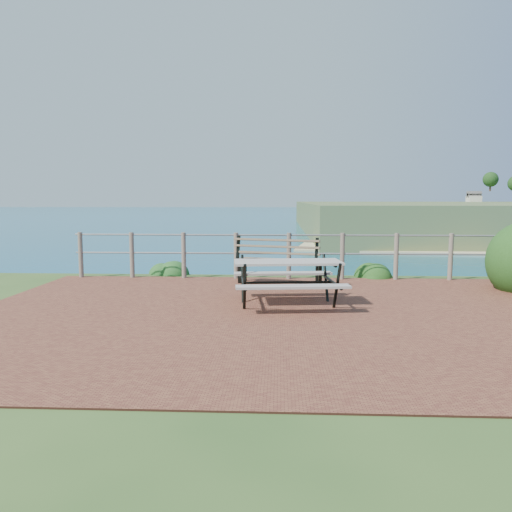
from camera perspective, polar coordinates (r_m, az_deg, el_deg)
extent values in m
cube|color=brown|center=(7.61, 4.21, -6.76)|extent=(10.00, 7.00, 0.12)
plane|color=#167A86|center=(207.41, 2.80, 6.08)|extent=(1200.00, 1200.00, 0.00)
cylinder|color=#6B5B4C|center=(11.68, -19.40, 0.14)|extent=(0.10, 0.10, 1.00)
cylinder|color=#6B5B4C|center=(11.30, -13.99, 0.11)|extent=(0.10, 0.10, 1.00)
cylinder|color=#6B5B4C|center=(11.03, -8.26, 0.08)|extent=(0.10, 0.10, 1.00)
cylinder|color=#6B5B4C|center=(10.87, -2.29, 0.05)|extent=(0.10, 0.10, 1.00)
cylinder|color=#6B5B4C|center=(10.83, 3.78, 0.02)|extent=(0.10, 0.10, 1.00)
cylinder|color=#6B5B4C|center=(10.91, 9.83, -0.01)|extent=(0.10, 0.10, 1.00)
cylinder|color=#6B5B4C|center=(11.11, 15.73, -0.05)|extent=(0.10, 0.10, 1.00)
cylinder|color=#6B5B4C|center=(11.42, 21.36, -0.08)|extent=(0.10, 0.10, 1.00)
cylinder|color=#6B5B4C|center=(11.84, 26.63, -0.10)|extent=(0.10, 0.10, 1.00)
cylinder|color=slate|center=(10.78, 3.80, 2.39)|extent=(9.40, 0.04, 0.04)
cylinder|color=slate|center=(10.82, 3.78, 0.28)|extent=(9.40, 0.04, 0.04)
cube|color=gray|center=(8.11, 3.64, -0.70)|extent=(1.79, 0.89, 0.04)
cube|color=gray|center=(8.15, 3.63, -2.70)|extent=(1.74, 0.43, 0.04)
cube|color=gray|center=(8.15, 3.63, -2.70)|extent=(1.74, 0.43, 0.04)
cylinder|color=black|center=(8.16, 3.62, -3.03)|extent=(1.48, 0.20, 0.04)
cube|color=brown|center=(10.14, 2.73, -0.52)|extent=(1.81, 0.91, 0.04)
cube|color=brown|center=(10.10, 2.74, 1.20)|extent=(1.72, 0.62, 0.40)
cube|color=black|center=(10.17, 2.72, -1.87)|extent=(0.07, 0.08, 0.48)
cube|color=black|center=(10.17, 2.72, -1.87)|extent=(0.07, 0.08, 0.48)
cube|color=black|center=(10.17, 2.72, -1.87)|extent=(0.07, 0.08, 0.48)
cube|color=black|center=(10.17, 2.72, -1.87)|extent=(0.07, 0.08, 0.48)
ellipsoid|color=#1E4F1D|center=(11.93, -9.98, -1.98)|extent=(0.75, 0.75, 0.49)
ellipsoid|color=#1D3C12|center=(11.47, 13.64, -2.41)|extent=(0.75, 0.75, 0.48)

